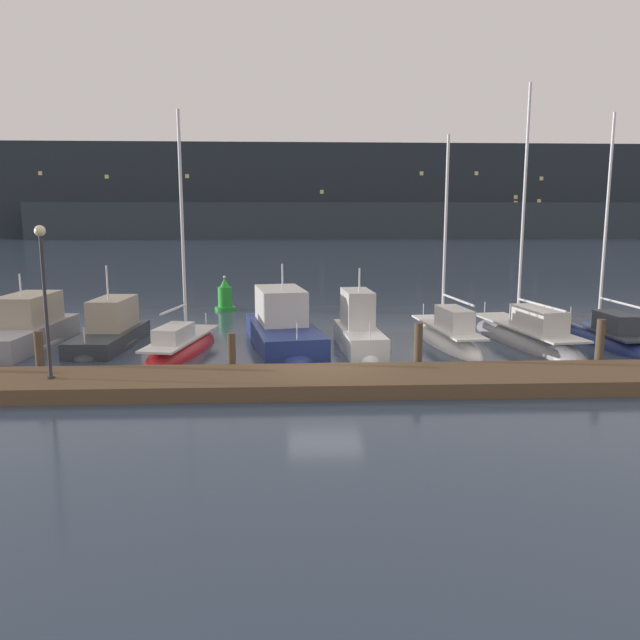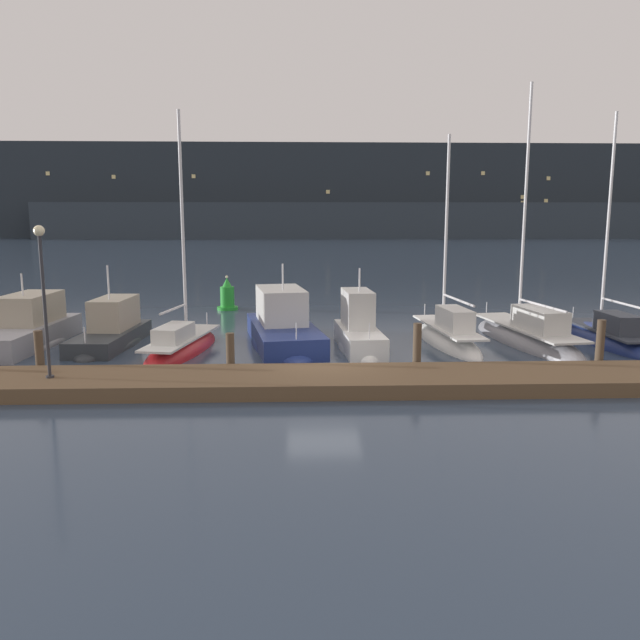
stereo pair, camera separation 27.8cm
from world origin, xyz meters
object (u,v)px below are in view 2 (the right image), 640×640
object	(u,v)px
motorboat_berth_3	(111,338)
channel_buoy	(227,297)
motorboat_berth_6	(359,339)
sailboat_berth_8	(527,340)
sailboat_berth_7	(448,340)
dock_lamppost	(43,278)
sailboat_berth_4	(182,349)
motorboat_berth_2	(26,337)
motorboat_berth_5	(283,335)
sailboat_berth_9	(607,340)

from	to	relation	value
motorboat_berth_3	channel_buoy	world-z (taller)	motorboat_berth_3
motorboat_berth_6	sailboat_berth_8	distance (m)	7.07
sailboat_berth_7	dock_lamppost	size ratio (longest dim) A/B	2.00
sailboat_berth_4	motorboat_berth_6	bearing A→B (deg)	3.42
motorboat_berth_2	motorboat_berth_6	bearing A→B (deg)	-4.65
motorboat_berth_5	motorboat_berth_2	bearing A→B (deg)	179.72
sailboat_berth_9	motorboat_berth_3	bearing A→B (deg)	178.64
motorboat_berth_3	sailboat_berth_8	distance (m)	17.05
sailboat_berth_8	motorboat_berth_5	bearing A→B (deg)	178.41
sailboat_berth_7	channel_buoy	bearing A→B (deg)	135.98
motorboat_berth_5	channel_buoy	xyz separation A→B (m)	(-3.33, 9.50, 0.32)
motorboat_berth_5	sailboat_berth_8	world-z (taller)	sailboat_berth_8
sailboat_berth_7	sailboat_berth_4	bearing A→B (deg)	-173.48
motorboat_berth_3	sailboat_berth_7	bearing A→B (deg)	-1.33
sailboat_berth_4	motorboat_berth_6	size ratio (longest dim) A/B	1.88
channel_buoy	motorboat_berth_5	bearing A→B (deg)	-70.70
sailboat_berth_8	sailboat_berth_9	xyz separation A→B (m)	(3.29, -0.12, -0.02)
motorboat_berth_2	dock_lamppost	bearing A→B (deg)	-62.20
motorboat_berth_5	sailboat_berth_8	distance (m)	10.04
sailboat_berth_9	sailboat_berth_7	bearing A→B (deg)	178.58
sailboat_berth_4	sailboat_berth_8	distance (m)	13.98
sailboat_berth_8	motorboat_berth_3	bearing A→B (deg)	178.80
motorboat_berth_3	sailboat_berth_9	world-z (taller)	sailboat_berth_9
motorboat_berth_3	dock_lamppost	size ratio (longest dim) A/B	1.35
channel_buoy	dock_lamppost	distance (m)	16.83
sailboat_berth_4	motorboat_berth_6	xyz separation A→B (m)	(6.90, 0.41, 0.28)
motorboat_berth_5	dock_lamppost	distance (m)	10.07
sailboat_berth_9	dock_lamppost	distance (m)	21.40
sailboat_berth_8	channel_buoy	bearing A→B (deg)	143.80
sailboat_berth_8	motorboat_berth_6	bearing A→B (deg)	-173.80
motorboat_berth_3	motorboat_berth_6	world-z (taller)	motorboat_berth_3
motorboat_berth_2	sailboat_berth_7	size ratio (longest dim) A/B	0.78
motorboat_berth_3	channel_buoy	distance (m)	10.12
sailboat_berth_4	motorboat_berth_6	world-z (taller)	sailboat_berth_4
motorboat_berth_2	sailboat_berth_9	distance (m)	23.75
sailboat_berth_4	motorboat_berth_2	bearing A→B (deg)	167.02
dock_lamppost	sailboat_berth_7	bearing A→B (deg)	25.50
motorboat_berth_3	motorboat_berth_5	bearing A→B (deg)	-0.66
motorboat_berth_2	motorboat_berth_3	size ratio (longest dim) A/B	1.15
sailboat_berth_8	motorboat_berth_2	bearing A→B (deg)	179.08
motorboat_berth_2	sailboat_berth_4	size ratio (longest dim) A/B	0.72
motorboat_berth_6	motorboat_berth_2	bearing A→B (deg)	175.35
motorboat_berth_5	sailboat_berth_7	distance (m)	6.76
motorboat_berth_2	sailboat_berth_9	xyz separation A→B (m)	(23.75, -0.45, -0.23)
sailboat_berth_9	motorboat_berth_6	bearing A→B (deg)	-176.45
motorboat_berth_2	motorboat_berth_3	world-z (taller)	motorboat_berth_3
sailboat_berth_4	motorboat_berth_5	distance (m)	4.16
motorboat_berth_3	dock_lamppost	bearing A→B (deg)	-88.64
dock_lamppost	channel_buoy	bearing A→B (deg)	77.74
motorboat_berth_3	motorboat_berth_5	xyz separation A→B (m)	(7.01, -0.08, 0.08)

